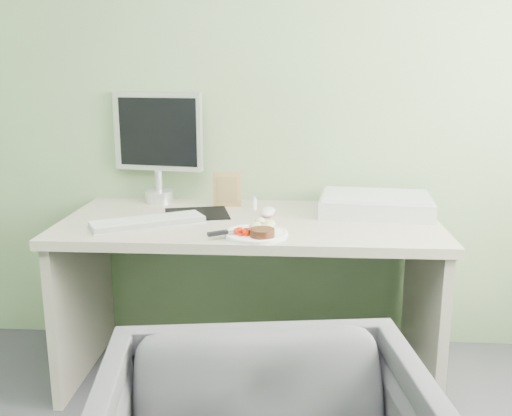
# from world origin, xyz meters

# --- Properties ---
(wall_back) EXTENTS (3.50, 0.00, 3.50)m
(wall_back) POSITION_xyz_m (0.00, 2.00, 1.35)
(wall_back) COLOR gray
(wall_back) RESTS_ON floor
(desk) EXTENTS (1.60, 0.75, 0.73)m
(desk) POSITION_xyz_m (0.00, 1.62, 0.55)
(desk) COLOR #B2A995
(desk) RESTS_ON floor
(plate) EXTENTS (0.25, 0.25, 0.01)m
(plate) POSITION_xyz_m (0.04, 1.37, 0.74)
(plate) COLOR white
(plate) RESTS_ON desk
(steak) EXTENTS (0.11, 0.11, 0.03)m
(steak) POSITION_xyz_m (0.07, 1.32, 0.76)
(steak) COLOR black
(steak) RESTS_ON plate
(potato_pile) EXTENTS (0.13, 0.11, 0.06)m
(potato_pile) POSITION_xyz_m (0.08, 1.41, 0.77)
(potato_pile) COLOR #A3884F
(potato_pile) RESTS_ON plate
(carrot_heap) EXTENTS (0.06, 0.06, 0.04)m
(carrot_heap) POSITION_xyz_m (-0.01, 1.34, 0.76)
(carrot_heap) COLOR red
(carrot_heap) RESTS_ON plate
(steak_knife) EXTENTS (0.19, 0.13, 0.02)m
(steak_knife) POSITION_xyz_m (-0.07, 1.33, 0.75)
(steak_knife) COLOR silver
(steak_knife) RESTS_ON plate
(mousepad) EXTENTS (0.33, 0.30, 0.00)m
(mousepad) POSITION_xyz_m (-0.24, 1.70, 0.73)
(mousepad) COLOR black
(mousepad) RESTS_ON desk
(keyboard) EXTENTS (0.47, 0.34, 0.02)m
(keyboard) POSITION_xyz_m (-0.41, 1.50, 0.75)
(keyboard) COLOR white
(keyboard) RESTS_ON desk
(computer_mouse) EXTENTS (0.08, 0.12, 0.04)m
(computer_mouse) POSITION_xyz_m (0.08, 1.68, 0.75)
(computer_mouse) COLOR white
(computer_mouse) RESTS_ON desk
(photo_frame) EXTENTS (0.13, 0.02, 0.16)m
(photo_frame) POSITION_xyz_m (-0.12, 1.85, 0.81)
(photo_frame) COLOR #9C7848
(photo_frame) RESTS_ON desk
(eyedrop_bottle) EXTENTS (0.02, 0.02, 0.06)m
(eyedrop_bottle) POSITION_xyz_m (0.01, 1.80, 0.76)
(eyedrop_bottle) COLOR white
(eyedrop_bottle) RESTS_ON desk
(scanner) EXTENTS (0.52, 0.38, 0.08)m
(scanner) POSITION_xyz_m (0.55, 1.76, 0.77)
(scanner) COLOR #B5B7BC
(scanner) RESTS_ON desk
(monitor) EXTENTS (0.44, 0.15, 0.52)m
(monitor) POSITION_xyz_m (-0.46, 1.94, 1.02)
(monitor) COLOR silver
(monitor) RESTS_ON desk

